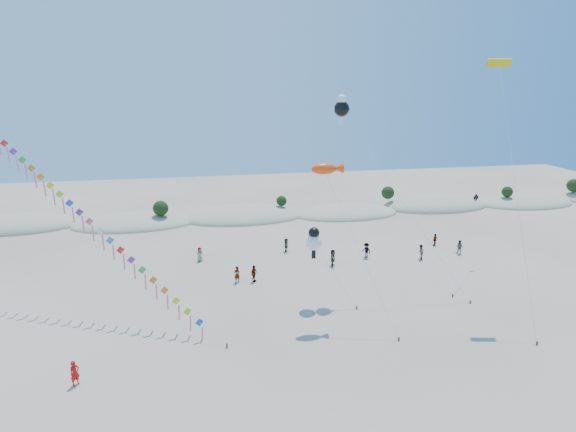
{
  "coord_description": "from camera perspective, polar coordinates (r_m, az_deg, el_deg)",
  "views": [
    {
      "loc": [
        -6.93,
        -25.52,
        19.85
      ],
      "look_at": [
        0.84,
        14.0,
        8.65
      ],
      "focal_mm": 30.0,
      "sensor_mm": 36.0,
      "label": 1
    }
  ],
  "objects": [
    {
      "name": "flyer_foreground",
      "position": [
        37.11,
        -23.95,
        -16.65
      ],
      "size": [
        0.78,
        0.76,
        1.81
      ],
      "primitive_type": "imported",
      "rotation": [
        0.0,
        0.0,
        0.74
      ],
      "color": "red",
      "rests_on": "ground"
    },
    {
      "name": "cartoon_kite_high",
      "position": [
        46.32,
        6.41,
        12.67
      ],
      "size": [
        11.83,
        8.02,
        18.82
      ],
      "color": "#3F2D1E",
      "rests_on": "ground"
    },
    {
      "name": "ground",
      "position": [
        33.07,
        3.5,
        -21.39
      ],
      "size": [
        160.0,
        160.0,
        0.0
      ],
      "primitive_type": "plane",
      "color": "gray",
      "rests_on": "ground"
    },
    {
      "name": "dark_kite",
      "position": [
        54.54,
        20.7,
        -1.02
      ],
      "size": [
        7.2,
        8.45,
        8.02
      ],
      "color": "#3F2D1E",
      "rests_on": "ground"
    },
    {
      "name": "parafoil_kite",
      "position": [
        46.04,
        23.84,
        15.52
      ],
      "size": [
        2.05,
        9.64,
        21.82
      ],
      "color": "#3F2D1E",
      "rests_on": "ground"
    },
    {
      "name": "kite_train",
      "position": [
        44.63,
        -22.36,
        -0.8
      ],
      "size": [
        20.45,
        16.11,
        16.19
      ],
      "color": "#3F2D1E",
      "rests_on": "ground"
    },
    {
      "name": "cartoon_kite_low",
      "position": [
        43.54,
        3.08,
        -2.89
      ],
      "size": [
        4.36,
        2.96,
        7.33
      ],
      "color": "#3F2D1E",
      "rests_on": "ground"
    },
    {
      "name": "dune_ridge",
      "position": [
        73.8,
        -4.51,
        -0.03
      ],
      "size": [
        145.3,
        11.49,
        5.57
      ],
      "color": "tan",
      "rests_on": "ground"
    },
    {
      "name": "fish_kite",
      "position": [
        40.42,
        4.72,
        5.57
      ],
      "size": [
        5.82,
        6.94,
        13.41
      ],
      "color": "#3F2D1E",
      "rests_on": "ground"
    },
    {
      "name": "beachgoers",
      "position": [
        55.82,
        6.2,
        -4.44
      ],
      "size": [
        31.57,
        9.79,
        1.86
      ],
      "color": "slate",
      "rests_on": "ground"
    }
  ]
}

